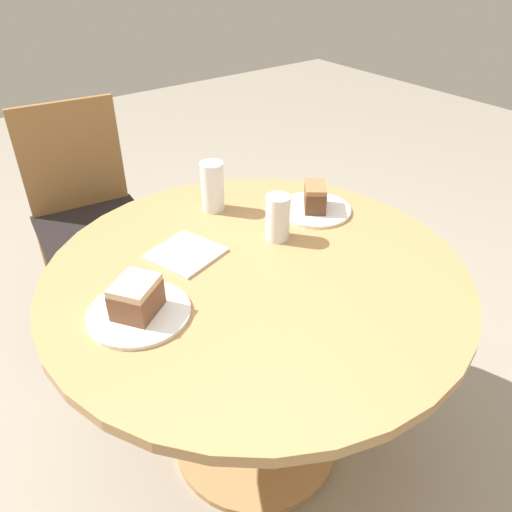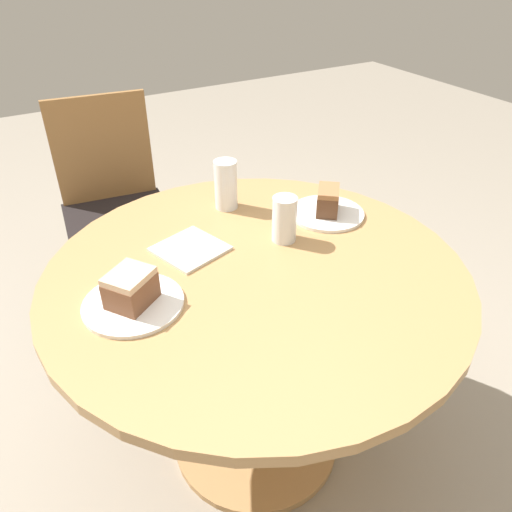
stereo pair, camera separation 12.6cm
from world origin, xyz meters
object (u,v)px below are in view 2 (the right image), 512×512
(cake_slice_far, at_px, (328,200))
(glass_lemonade, at_px, (284,221))
(plate_far, at_px, (327,213))
(cake_slice_near, at_px, (131,288))
(chair, at_px, (116,208))
(plate_near, at_px, (133,304))
(glass_water, at_px, (226,187))

(cake_slice_far, relative_size, glass_lemonade, 0.90)
(plate_far, height_order, cake_slice_far, cake_slice_far)
(cake_slice_near, relative_size, cake_slice_far, 1.15)
(cake_slice_near, distance_m, cake_slice_far, 0.66)
(plate_far, relative_size, glass_lemonade, 1.72)
(plate_far, bearing_deg, cake_slice_near, -169.22)
(chair, xyz_separation_m, plate_near, (-0.20, -0.92, 0.23))
(plate_near, height_order, plate_far, same)
(plate_near, relative_size, cake_slice_far, 2.01)
(chair, height_order, cake_slice_far, chair)
(plate_far, distance_m, glass_water, 0.32)
(plate_far, height_order, cake_slice_near, cake_slice_near)
(cake_slice_near, bearing_deg, chair, 77.59)
(cake_slice_near, xyz_separation_m, glass_lemonade, (0.46, 0.07, 0.01))
(plate_near, xyz_separation_m, glass_water, (0.41, 0.32, 0.06))
(cake_slice_far, distance_m, glass_lemonade, 0.20)
(cake_slice_near, distance_m, glass_water, 0.52)
(plate_near, distance_m, plate_far, 0.66)
(plate_near, bearing_deg, cake_slice_near, 0.00)
(cake_slice_far, height_order, glass_water, glass_water)
(cake_slice_near, height_order, glass_lemonade, glass_lemonade)
(cake_slice_far, bearing_deg, chair, 119.35)
(plate_far, distance_m, cake_slice_near, 0.66)
(cake_slice_far, xyz_separation_m, glass_lemonade, (-0.19, -0.05, 0.01))
(plate_near, xyz_separation_m, cake_slice_far, (0.65, 0.12, 0.04))
(cake_slice_near, relative_size, glass_lemonade, 1.03)
(cake_slice_near, relative_size, glass_water, 0.88)
(plate_near, bearing_deg, glass_lemonade, 8.55)
(chair, distance_m, glass_lemonade, 0.93)
(chair, relative_size, glass_water, 5.84)
(chair, distance_m, glass_water, 0.70)
(glass_water, bearing_deg, chair, 109.01)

